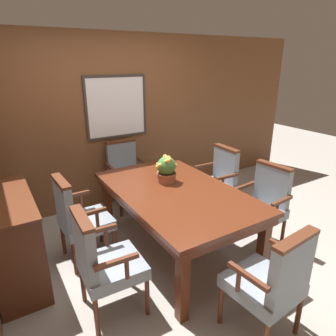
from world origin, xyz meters
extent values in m
plane|color=#A39E93|center=(0.00, 0.00, 0.00)|extent=(14.00, 14.00, 0.00)
cube|color=brown|center=(0.00, 1.78, 1.23)|extent=(7.20, 0.06, 2.45)
cube|color=white|center=(0.16, 1.74, 1.44)|extent=(0.85, 0.01, 0.81)
cube|color=#38332D|center=(0.16, 1.73, 1.87)|extent=(0.92, 0.02, 0.04)
cube|color=#38332D|center=(0.16, 1.73, 1.02)|extent=(0.92, 0.02, 0.04)
cube|color=#38332D|center=(-0.28, 1.73, 1.44)|extent=(0.04, 0.02, 0.81)
cube|color=#38332D|center=(0.60, 1.73, 1.44)|extent=(0.03, 0.02, 0.81)
cube|color=#562614|center=(-0.34, -0.70, 0.36)|extent=(0.09, 0.09, 0.73)
cube|color=#562614|center=(0.61, -0.70, 0.36)|extent=(0.09, 0.09, 0.73)
cube|color=#562614|center=(-0.34, 0.99, 0.36)|extent=(0.09, 0.09, 0.73)
cube|color=#562614|center=(0.61, 0.99, 0.36)|extent=(0.09, 0.09, 0.73)
cube|color=#562614|center=(0.14, 0.14, 0.68)|extent=(1.10, 1.84, 0.09)
cube|color=#562614|center=(0.14, 0.14, 0.75)|extent=(1.16, 1.90, 0.04)
cylinder|color=#562B19|center=(0.81, 0.79, 0.19)|extent=(0.04, 0.04, 0.38)
cylinder|color=#562B19|center=(0.80, 0.37, 0.19)|extent=(0.04, 0.04, 0.38)
cylinder|color=#562B19|center=(1.25, 0.78, 0.19)|extent=(0.04, 0.04, 0.38)
cylinder|color=#562B19|center=(1.24, 0.36, 0.19)|extent=(0.04, 0.04, 0.38)
cube|color=gray|center=(1.03, 0.58, 0.43)|extent=(0.51, 0.49, 0.11)
cube|color=gray|center=(1.24, 0.57, 0.72)|extent=(0.09, 0.44, 0.46)
cube|color=#562B19|center=(1.24, 0.57, 0.96)|extent=(0.10, 0.44, 0.03)
cylinder|color=#562B19|center=(1.00, 0.83, 0.58)|extent=(0.04, 0.04, 0.18)
cube|color=#562B19|center=(1.07, 0.82, 0.67)|extent=(0.35, 0.05, 0.04)
cylinder|color=#562B19|center=(0.98, 0.33, 0.58)|extent=(0.04, 0.04, 0.18)
cube|color=#562B19|center=(1.06, 0.33, 0.67)|extent=(0.35, 0.05, 0.04)
cylinder|color=#562B19|center=(-0.07, 1.21, 0.19)|extent=(0.04, 0.04, 0.38)
cylinder|color=#562B19|center=(0.35, 1.20, 0.19)|extent=(0.04, 0.04, 0.38)
cylinder|color=#562B19|center=(-0.06, 1.65, 0.19)|extent=(0.04, 0.04, 0.38)
cylinder|color=#562B19|center=(0.36, 1.64, 0.19)|extent=(0.04, 0.04, 0.38)
cube|color=gray|center=(0.15, 1.43, 0.43)|extent=(0.49, 0.51, 0.11)
cube|color=gray|center=(0.15, 1.64, 0.72)|extent=(0.44, 0.09, 0.46)
cube|color=#562B19|center=(0.15, 1.64, 0.96)|extent=(0.44, 0.10, 0.03)
cylinder|color=#562B19|center=(-0.10, 1.40, 0.58)|extent=(0.04, 0.04, 0.18)
cube|color=#562B19|center=(-0.10, 1.47, 0.67)|extent=(0.04, 0.35, 0.04)
cylinder|color=#562B19|center=(0.39, 1.39, 0.58)|extent=(0.04, 0.04, 0.18)
cube|color=#562B19|center=(0.40, 1.46, 0.67)|extent=(0.04, 0.35, 0.04)
cylinder|color=#562B19|center=(-0.51, 0.35, 0.19)|extent=(0.04, 0.04, 0.38)
cylinder|color=#562B19|center=(-0.52, 0.77, 0.19)|extent=(0.04, 0.04, 0.38)
cylinder|color=#562B19|center=(-0.95, 0.34, 0.19)|extent=(0.04, 0.04, 0.38)
cylinder|color=#562B19|center=(-0.96, 0.76, 0.19)|extent=(0.04, 0.04, 0.38)
cube|color=gray|center=(-0.73, 0.55, 0.43)|extent=(0.52, 0.50, 0.11)
cube|color=gray|center=(-0.94, 0.55, 0.72)|extent=(0.10, 0.44, 0.46)
cube|color=#562B19|center=(-0.94, 0.55, 0.96)|extent=(0.10, 0.44, 0.03)
cylinder|color=#562B19|center=(-0.69, 0.31, 0.58)|extent=(0.04, 0.04, 0.18)
cube|color=#562B19|center=(-0.76, 0.30, 0.67)|extent=(0.35, 0.05, 0.04)
cylinder|color=#562B19|center=(-0.71, 0.80, 0.58)|extent=(0.04, 0.04, 0.18)
cube|color=#562B19|center=(-0.78, 0.80, 0.67)|extent=(0.35, 0.05, 0.04)
cylinder|color=#562B19|center=(0.33, -0.86, 0.19)|extent=(0.04, 0.04, 0.38)
cylinder|color=#562B19|center=(-0.09, -0.90, 0.19)|extent=(0.04, 0.04, 0.38)
cylinder|color=#562B19|center=(0.37, -1.30, 0.19)|extent=(0.04, 0.04, 0.38)
cube|color=gray|center=(0.14, -1.10, 0.43)|extent=(0.52, 0.54, 0.11)
cube|color=gray|center=(0.16, -1.31, 0.72)|extent=(0.45, 0.12, 0.46)
cube|color=#562B19|center=(0.16, -1.31, 0.96)|extent=(0.45, 0.13, 0.03)
cylinder|color=#562B19|center=(0.39, -1.04, 0.58)|extent=(0.04, 0.04, 0.18)
cube|color=#562B19|center=(0.39, -1.12, 0.67)|extent=(0.07, 0.35, 0.04)
cylinder|color=#562B19|center=(-0.11, -1.09, 0.58)|extent=(0.04, 0.04, 0.18)
cube|color=#562B19|center=(-0.10, -1.16, 0.67)|extent=(0.07, 0.35, 0.04)
cylinder|color=#562B19|center=(0.77, -0.07, 0.19)|extent=(0.04, 0.04, 0.38)
cylinder|color=#562B19|center=(0.81, -0.49, 0.19)|extent=(0.04, 0.04, 0.38)
cylinder|color=#562B19|center=(1.21, -0.03, 0.19)|extent=(0.04, 0.04, 0.38)
cylinder|color=#562B19|center=(1.25, -0.45, 0.19)|extent=(0.04, 0.04, 0.38)
cube|color=gray|center=(1.01, -0.26, 0.43)|extent=(0.54, 0.53, 0.11)
cube|color=gray|center=(1.22, -0.24, 0.72)|extent=(0.12, 0.45, 0.46)
cube|color=#562B19|center=(1.22, -0.24, 0.96)|extent=(0.13, 0.45, 0.03)
cylinder|color=#562B19|center=(0.95, -0.02, 0.58)|extent=(0.04, 0.04, 0.18)
cube|color=#562B19|center=(1.03, -0.01, 0.67)|extent=(0.35, 0.07, 0.04)
cylinder|color=#562B19|center=(1.00, -0.51, 0.58)|extent=(0.04, 0.04, 0.18)
cube|color=#562B19|center=(1.07, -0.51, 0.67)|extent=(0.35, 0.07, 0.04)
cylinder|color=#562B19|center=(-0.56, -0.51, 0.19)|extent=(0.04, 0.04, 0.38)
cylinder|color=#562B19|center=(-0.54, -0.09, 0.19)|extent=(0.04, 0.04, 0.38)
cylinder|color=#562B19|center=(-1.00, -0.49, 0.19)|extent=(0.04, 0.04, 0.38)
cylinder|color=#562B19|center=(-0.98, -0.07, 0.19)|extent=(0.04, 0.04, 0.38)
cube|color=gray|center=(-0.77, -0.29, 0.43)|extent=(0.52, 0.50, 0.11)
cube|color=gray|center=(-0.98, -0.28, 0.72)|extent=(0.10, 0.44, 0.46)
cube|color=#562B19|center=(-0.98, -0.28, 0.96)|extent=(0.10, 0.44, 0.03)
cylinder|color=#562B19|center=(-0.74, -0.54, 0.58)|extent=(0.04, 0.04, 0.18)
cube|color=#562B19|center=(-0.82, -0.54, 0.67)|extent=(0.35, 0.05, 0.04)
cylinder|color=#562B19|center=(-0.73, -0.04, 0.58)|extent=(0.04, 0.04, 0.18)
cube|color=#562B19|center=(-0.80, -0.04, 0.67)|extent=(0.35, 0.05, 0.04)
cylinder|color=#9E5638|center=(0.17, 0.38, 0.83)|extent=(0.21, 0.21, 0.11)
cylinder|color=#9E5638|center=(0.17, 0.38, 0.87)|extent=(0.22, 0.22, 0.02)
sphere|color=#427F3D|center=(0.17, 0.38, 0.96)|extent=(0.21, 0.21, 0.21)
sphere|color=#D8AE58|center=(0.10, 0.45, 0.98)|extent=(0.04, 0.04, 0.04)
sphere|color=gold|center=(0.19, 0.33, 1.05)|extent=(0.05, 0.05, 0.05)
sphere|color=gold|center=(0.27, 0.35, 0.96)|extent=(0.05, 0.05, 0.05)
sphere|color=#E7A34E|center=(0.22, 0.41, 1.05)|extent=(0.04, 0.04, 0.04)
sphere|color=#EFBD57|center=(0.08, 0.41, 0.96)|extent=(0.05, 0.05, 0.05)
sphere|color=gold|center=(0.13, 0.33, 1.04)|extent=(0.04, 0.04, 0.04)
sphere|color=gold|center=(0.17, 0.35, 1.06)|extent=(0.05, 0.05, 0.05)
sphere|color=yellow|center=(0.15, 0.32, 1.04)|extent=(0.06, 0.06, 0.06)
sphere|color=gold|center=(0.08, 0.37, 0.99)|extent=(0.05, 0.05, 0.05)
sphere|color=#E2BD53|center=(0.17, 0.41, 1.06)|extent=(0.06, 0.06, 0.06)
cube|color=#512816|center=(-1.44, 0.60, 0.43)|extent=(0.42, 1.14, 0.86)
cube|color=#5B2D19|center=(-1.44, 0.60, 0.87)|extent=(0.43, 1.17, 0.02)
sphere|color=#4C422D|center=(-1.22, 0.60, 0.67)|extent=(0.03, 0.03, 0.03)
sphere|color=#4C422D|center=(-1.22, 0.34, 0.35)|extent=(0.03, 0.03, 0.03)
sphere|color=#4C422D|center=(-1.22, 0.85, 0.35)|extent=(0.03, 0.03, 0.03)
camera|label=1|loc=(-1.46, -2.32, 2.09)|focal=32.00mm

